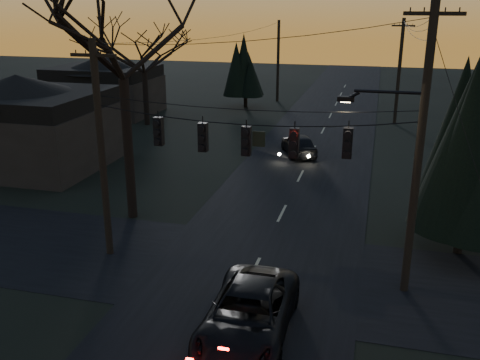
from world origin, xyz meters
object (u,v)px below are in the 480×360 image
(utility_pole_right, at_px, (404,290))
(sedan_oncoming_a, at_px, (299,144))
(utility_pole_left, at_px, (110,253))
(suv_near, at_px, (248,315))
(utility_pole_far_r, at_px, (394,124))
(evergreen_right, at_px, (471,152))
(bare_tree_left, at_px, (119,17))
(utility_pole_far_l, at_px, (277,101))

(utility_pole_right, xyz_separation_m, sedan_oncoming_a, (-6.30, 16.50, 0.72))
(utility_pole_left, relative_size, suv_near, 1.56)
(utility_pole_far_r, xyz_separation_m, evergreen_right, (2.20, -24.36, 4.25))
(bare_tree_left, bearing_deg, evergreen_right, -0.79)
(utility_pole_left, distance_m, suv_near, 7.96)
(utility_pole_right, distance_m, sedan_oncoming_a, 17.68)
(bare_tree_left, bearing_deg, utility_pole_far_r, 62.99)
(bare_tree_left, bearing_deg, utility_pole_right, -17.30)
(utility_pole_far_l, height_order, suv_near, utility_pole_far_l)
(suv_near, distance_m, sedan_oncoming_a, 20.64)
(utility_pole_far_r, xyz_separation_m, suv_near, (-4.70, -32.08, 0.76))
(sedan_oncoming_a, bearing_deg, utility_pole_far_r, -141.45)
(utility_pole_left, distance_m, bare_tree_left, 9.93)
(utility_pole_right, height_order, utility_pole_far_l, utility_pole_right)
(utility_pole_far_l, relative_size, suv_near, 1.47)
(utility_pole_far_l, xyz_separation_m, sedan_oncoming_a, (5.20, -19.50, 0.72))
(suv_near, bearing_deg, bare_tree_left, 133.07)
(utility_pole_left, relative_size, bare_tree_left, 0.65)
(evergreen_right, height_order, suv_near, evergreen_right)
(utility_pole_far_r, relative_size, utility_pole_far_l, 1.06)
(sedan_oncoming_a, bearing_deg, suv_near, 71.71)
(utility_pole_far_r, distance_m, sedan_oncoming_a, 13.13)
(suv_near, bearing_deg, utility_pole_far_l, 98.80)
(utility_pole_right, distance_m, utility_pole_far_r, 28.00)
(utility_pole_right, height_order, bare_tree_left, bare_tree_left)
(utility_pole_left, bearing_deg, utility_pole_far_l, 90.00)
(utility_pole_far_r, relative_size, suv_near, 1.56)
(utility_pole_far_l, bearing_deg, utility_pole_left, -90.00)
(utility_pole_far_r, height_order, utility_pole_far_l, utility_pole_far_r)
(utility_pole_far_l, bearing_deg, sedan_oncoming_a, -75.07)
(utility_pole_far_l, distance_m, sedan_oncoming_a, 20.20)
(utility_pole_far_l, bearing_deg, suv_near, -80.37)
(suv_near, relative_size, sedan_oncoming_a, 1.28)
(utility_pole_right, xyz_separation_m, bare_tree_left, (-12.32, 3.84, 9.12))
(suv_near, xyz_separation_m, sedan_oncoming_a, (-1.60, 20.58, -0.03))
(evergreen_right, bearing_deg, utility_pole_left, -165.13)
(utility_pole_left, height_order, suv_near, utility_pole_left)
(utility_pole_far_r, distance_m, utility_pole_far_l, 14.01)
(bare_tree_left, bearing_deg, utility_pole_far_l, 88.55)
(evergreen_right, xyz_separation_m, sedan_oncoming_a, (-8.50, 12.86, -3.53))
(utility_pole_left, relative_size, evergreen_right, 1.16)
(evergreen_right, bearing_deg, utility_pole_far_l, 112.94)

